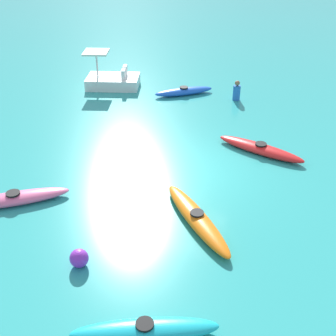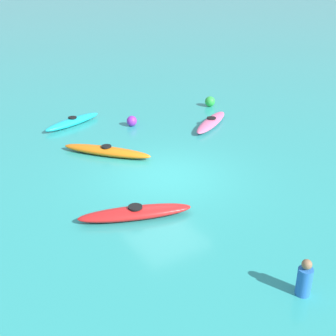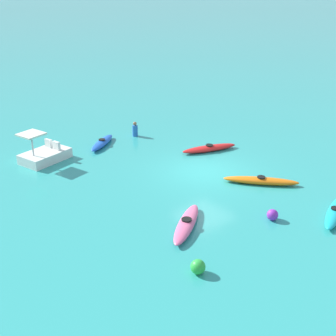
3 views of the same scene
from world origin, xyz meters
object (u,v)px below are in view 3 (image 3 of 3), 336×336
at_px(person_near_shore, 135,130).
at_px(kayak_cyan, 335,212).
at_px(kayak_blue, 102,143).
at_px(buoy_purple, 272,215).
at_px(kayak_pink, 187,224).
at_px(buoy_green, 198,267).
at_px(kayak_red, 209,148).
at_px(pedal_boat_white, 45,155).
at_px(kayak_orange, 261,181).

bearing_deg(person_near_shore, kayak_cyan, -178.94).
bearing_deg(kayak_blue, buoy_purple, -177.65).
distance_m(kayak_pink, buoy_green, 2.87).
relative_size(kayak_red, person_near_shore, 3.62).
height_order(buoy_green, person_near_shore, person_near_shore).
bearing_deg(pedal_boat_white, kayak_pink, -174.10).
relative_size(kayak_pink, kayak_cyan, 0.99).
bearing_deg(kayak_blue, person_near_shore, -88.58).
xyz_separation_m(pedal_boat_white, buoy_green, (-11.98, 0.68, -0.09)).
bearing_deg(pedal_boat_white, buoy_green, 176.77).
bearing_deg(kayak_blue, kayak_red, -139.24).
relative_size(buoy_green, buoy_purple, 1.10).
relative_size(kayak_red, kayak_cyan, 1.07).
distance_m(kayak_red, kayak_cyan, 8.39).
height_order(kayak_red, buoy_green, buoy_green).
bearing_deg(buoy_green, kayak_red, -47.59).
distance_m(kayak_pink, buoy_purple, 3.44).
bearing_deg(kayak_red, buoy_green, 132.41).
relative_size(kayak_cyan, pedal_boat_white, 1.11).
bearing_deg(buoy_green, buoy_purple, -83.30).
bearing_deg(kayak_orange, buoy_purple, 136.07).
bearing_deg(kayak_pink, kayak_blue, -14.42).
height_order(kayak_pink, kayak_red, same).
xyz_separation_m(pedal_boat_white, person_near_shore, (0.02, -5.84, 0.05)).
xyz_separation_m(kayak_red, pedal_boat_white, (4.60, 7.40, 0.17)).
height_order(kayak_pink, kayak_blue, same).
bearing_deg(kayak_blue, kayak_orange, -163.07).
bearing_deg(kayak_red, kayak_blue, 40.76).
height_order(kayak_red, person_near_shore, person_near_shore).
relative_size(buoy_purple, person_near_shore, 0.51).
distance_m(kayak_red, kayak_orange, 4.62).
xyz_separation_m(kayak_red, kayak_cyan, (-8.29, 1.33, 0.00)).
xyz_separation_m(kayak_pink, kayak_cyan, (-3.24, -5.08, -0.00)).
bearing_deg(kayak_cyan, buoy_purple, 55.86).
relative_size(kayak_red, pedal_boat_white, 1.19).
relative_size(kayak_pink, kayak_blue, 1.14).
height_order(kayak_blue, buoy_green, buoy_green).
relative_size(kayak_blue, kayak_cyan, 0.86).
bearing_deg(buoy_green, kayak_cyan, -97.66).
bearing_deg(buoy_purple, person_near_shore, -9.42).
relative_size(pedal_boat_white, buoy_green, 5.42).
bearing_deg(buoy_green, kayak_blue, -19.14).
xyz_separation_m(kayak_pink, buoy_green, (-2.33, 1.67, 0.09)).
height_order(kayak_blue, kayak_cyan, same).
relative_size(kayak_cyan, buoy_purple, 6.59).
xyz_separation_m(kayak_orange, buoy_purple, (-2.37, 2.28, 0.06)).
xyz_separation_m(kayak_cyan, person_near_shore, (12.91, 0.24, 0.22)).
height_order(kayak_red, kayak_cyan, same).
height_order(pedal_boat_white, buoy_purple, pedal_boat_white).
xyz_separation_m(kayak_pink, buoy_purple, (-1.79, -2.94, 0.06)).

